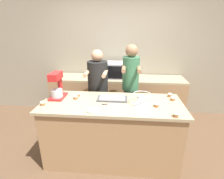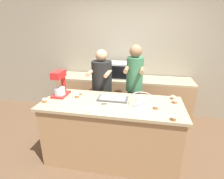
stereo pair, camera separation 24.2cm
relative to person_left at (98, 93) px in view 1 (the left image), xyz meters
The scene contains 20 objects.
ground_plane 1.09m from the person_left, 65.17° to the right, with size 16.00×16.00×0.00m, color brown.
back_wall 1.19m from the person_left, 73.50° to the left, with size 10.00×0.06×2.70m.
island_counter 0.80m from the person_left, 65.17° to the right, with size 1.98×0.80×0.94m.
back_counter 0.82m from the person_left, 65.72° to the left, with size 2.80×0.60×0.92m.
person_left is the anchor object (origin of this frame).
person_right 0.57m from the person_left, ahead, with size 0.30×0.48×1.67m.
stand_mixer 0.80m from the person_left, 133.39° to the right, with size 0.20×0.30×0.39m.
mixing_bowl 1.00m from the person_left, 43.08° to the right, with size 0.25×0.25×0.15m.
baking_tray 0.64m from the person_left, 61.11° to the right, with size 0.44×0.22×0.04m.
microwave_oven 0.76m from the person_left, 68.01° to the left, with size 0.55×0.40×0.32m.
small_plate 0.95m from the person_left, 83.95° to the right, with size 0.17×0.17×0.02m.
knife 0.77m from the person_left, 69.69° to the right, with size 0.22×0.08×0.01m.
cupcake_0 1.23m from the person_left, 17.50° to the right, with size 0.07×0.07×0.06m.
cupcake_1 1.18m from the person_left, 39.32° to the right, with size 0.07×0.07×0.06m.
cupcake_2 0.54m from the person_left, 117.03° to the right, with size 0.07×0.07×0.06m.
cupcake_3 1.04m from the person_left, 127.24° to the right, with size 0.07×0.07×0.06m.
cupcake_4 0.86m from the person_left, 33.42° to the right, with size 0.07×0.07×0.06m.
cupcake_5 0.64m from the person_left, 112.66° to the right, with size 0.07×0.07×0.06m.
cupcake_6 1.28m from the person_left, 23.33° to the right, with size 0.07×0.07×0.06m.
cupcake_7 1.48m from the person_left, 42.44° to the right, with size 0.07×0.07×0.06m.
Camera 1 is at (0.20, -2.23, 1.95)m, focal length 28.00 mm.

